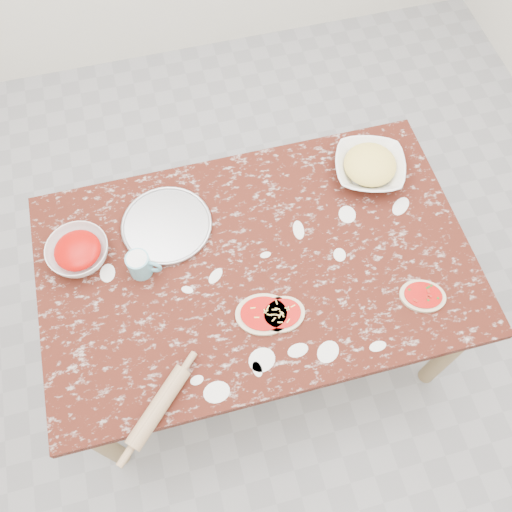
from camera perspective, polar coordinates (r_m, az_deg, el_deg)
The scene contains 10 objects.
ground at distance 2.73m, azimuth 0.00°, elevation -7.73°, with size 4.00×4.00×0.00m, color gray.
worktable at distance 2.11m, azimuth 0.00°, elevation -1.65°, with size 1.60×1.00×0.75m.
pizza_tray at distance 2.13m, azimuth -9.23°, elevation 3.13°, with size 0.34×0.34×0.01m, color #B2B2B7.
sauce_bowl at distance 2.12m, azimuth -17.90°, elevation 0.38°, with size 0.23×0.23×0.07m, color white.
cheese_bowl at distance 2.27m, azimuth 11.64°, elevation 8.96°, with size 0.28×0.28×0.07m, color white.
flour_mug at distance 2.02m, azimuth -11.90°, elevation -0.88°, with size 0.12×0.09×0.10m.
pizza_left at distance 1.95m, azimuth 0.80°, elevation -6.05°, with size 0.23×0.20×0.02m.
pizza_mid at distance 1.95m, azimuth 2.75°, elevation -6.04°, with size 0.17×0.14×0.02m.
pizza_right at distance 2.06m, azimuth 16.89°, elevation -3.98°, with size 0.20×0.18×0.02m.
rolling_pin at distance 1.86m, azimuth -10.08°, elevation -15.16°, with size 0.06×0.06×0.29m, color tan.
Camera 1 is at (-0.23, -0.89, 2.57)m, focal length 38.60 mm.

